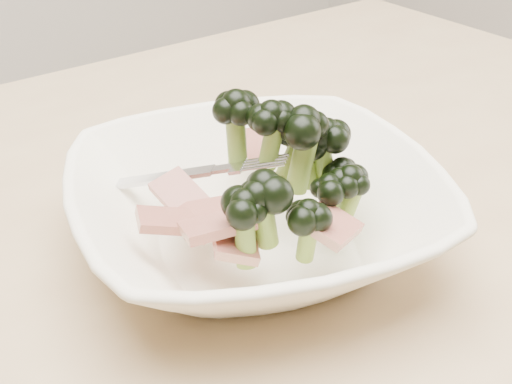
% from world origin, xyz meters
% --- Properties ---
extents(dining_table, '(1.20, 0.80, 0.75)m').
position_xyz_m(dining_table, '(0.00, 0.00, 0.65)').
color(dining_table, tan).
rests_on(dining_table, ground).
extents(broccoli_dish, '(0.35, 0.35, 0.13)m').
position_xyz_m(broccoli_dish, '(0.02, -0.05, 0.79)').
color(broccoli_dish, white).
rests_on(broccoli_dish, dining_table).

